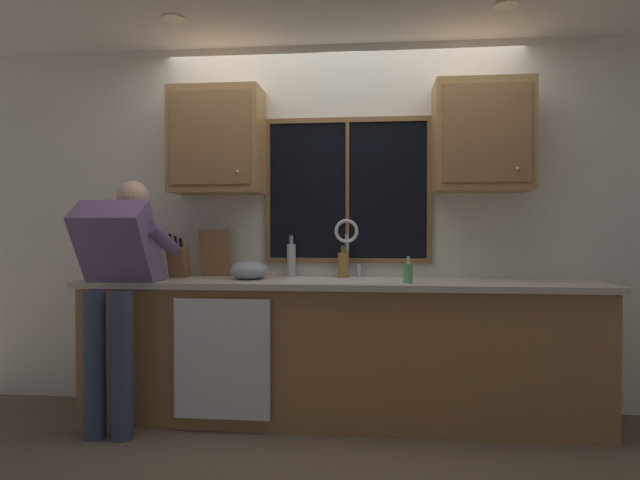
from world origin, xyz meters
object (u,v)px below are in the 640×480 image
object	(u,v)px
soap_dispenser	(408,273)
bottle_tall_clear	(343,264)
cutting_board	(215,253)
mixing_bowl	(250,270)
person_standing	(118,276)
bottle_green_glass	(291,259)
knife_block	(179,261)

from	to	relation	value
soap_dispenser	bottle_tall_clear	distance (m)	0.54
cutting_board	mixing_bowl	distance (m)	0.37
person_standing	mixing_bowl	size ratio (longest dim) A/B	6.05
person_standing	bottle_green_glass	world-z (taller)	person_standing
knife_block	bottle_tall_clear	size ratio (longest dim) A/B	1.41
bottle_green_glass	knife_block	bearing A→B (deg)	-171.09
person_standing	mixing_bowl	xyz separation A→B (m)	(0.75, 0.33, 0.01)
person_standing	soap_dispenser	size ratio (longest dim) A/B	9.32
soap_dispenser	bottle_tall_clear	xyz separation A→B (m)	(-0.42, 0.34, 0.03)
cutting_board	soap_dispenser	distance (m)	1.39
soap_dispenser	bottle_green_glass	distance (m)	0.89
cutting_board	bottle_tall_clear	xyz separation A→B (m)	(0.91, -0.05, -0.07)
soap_dispenser	mixing_bowl	bearing A→B (deg)	170.34
person_standing	knife_block	bearing A→B (deg)	62.49
bottle_green_glass	bottle_tall_clear	size ratio (longest dim) A/B	1.31
bottle_green_glass	bottle_tall_clear	world-z (taller)	bottle_green_glass
mixing_bowl	bottle_tall_clear	bearing A→B (deg)	14.58
person_standing	cutting_board	distance (m)	0.71
knife_block	mixing_bowl	bearing A→B (deg)	-11.20
mixing_bowl	knife_block	bearing A→B (deg)	168.80
knife_block	cutting_board	xyz separation A→B (m)	(0.23, 0.10, 0.05)
cutting_board	mixing_bowl	world-z (taller)	cutting_board
cutting_board	soap_dispenser	size ratio (longest dim) A/B	1.96
person_standing	bottle_green_glass	size ratio (longest dim) A/B	5.27
person_standing	bottle_tall_clear	bearing A→B (deg)	19.72
knife_block	bottle_green_glass	xyz separation A→B (m)	(0.77, 0.12, 0.01)
soap_dispenser	bottle_green_glass	size ratio (longest dim) A/B	0.57
knife_block	mixing_bowl	distance (m)	0.54
soap_dispenser	cutting_board	bearing A→B (deg)	164.01
bottle_green_glass	mixing_bowl	bearing A→B (deg)	-137.40
cutting_board	mixing_bowl	size ratio (longest dim) A/B	1.27
knife_block	cutting_board	world-z (taller)	cutting_board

